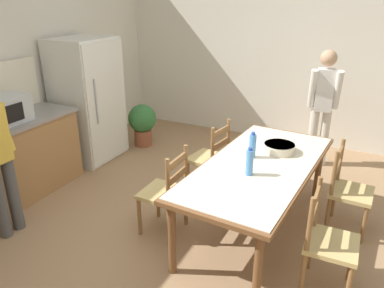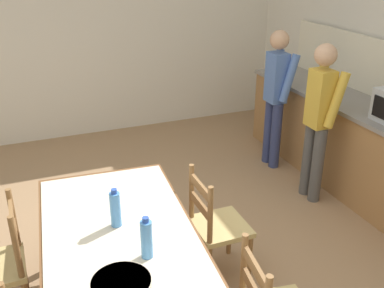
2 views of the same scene
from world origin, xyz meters
name	(u,v)px [view 2 (image 2 of 2)]	position (x,y,z in m)	size (l,w,h in m)	color
ground_plane	(179,271)	(0.00, 0.00, 0.00)	(8.32, 8.32, 0.00)	#9E7A56
wall_left	(90,26)	(-3.26, 0.00, 1.45)	(0.12, 5.20, 2.90)	silver
kitchen_counter	(348,142)	(-0.76, 2.23, 0.47)	(3.01, 0.66, 0.93)	#9E7042
counter_splashback	(382,70)	(-0.75, 2.54, 1.23)	(2.97, 0.03, 0.60)	#EFE8CB
dining_table	(124,259)	(0.53, -0.54, 0.68)	(2.20, 1.13, 0.75)	brown
bottle_near_centre	(115,209)	(0.27, -0.52, 0.87)	(0.07, 0.07, 0.27)	#4C8ED6
bottle_off_centre	(146,239)	(0.65, -0.43, 0.87)	(0.07, 0.07, 0.27)	#4C8ED6
serving_bowl	(121,287)	(0.90, -0.64, 0.80)	(0.32, 0.32, 0.09)	beige
chair_side_near_left	(0,266)	(0.00, -1.28, 0.44)	(0.43, 0.41, 0.91)	olive
chair_side_far_left	(216,226)	(0.11, 0.27, 0.44)	(0.42, 0.40, 0.91)	olive
person_at_sink	(276,92)	(-1.42, 1.71, 0.89)	(0.40, 0.28, 1.59)	navy
person_at_counter	(319,116)	(-0.61, 1.69, 0.90)	(0.40, 0.28, 1.60)	#4C4C4C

